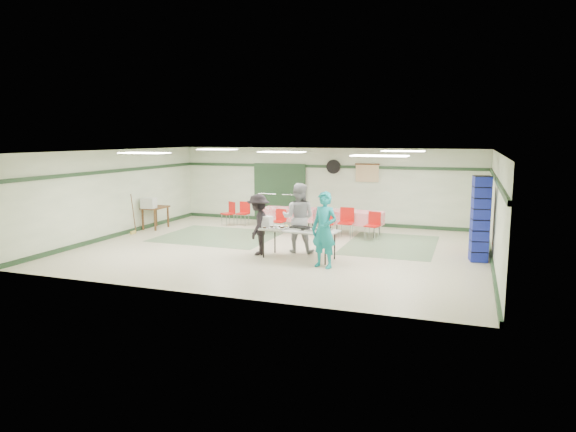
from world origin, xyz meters
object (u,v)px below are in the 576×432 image
(chair_a, at_px, (346,219))
(crate_stack_blue_a, at_px, (479,223))
(broom, at_px, (133,213))
(chair_loose_b, at_px, (230,211))
(printer_table, at_px, (155,210))
(office_printer, at_px, (149,203))
(serving_table, at_px, (299,231))
(volunteer_teal, at_px, (324,230))
(volunteer_grey, at_px, (299,218))
(chair_b, at_px, (327,221))
(crate_stack_blue_b, at_px, (480,219))
(chair_c, at_px, (373,223))
(chair_d, at_px, (280,219))
(dining_table_b, at_px, (290,214))
(volunteer_dark, at_px, (258,224))
(crate_stack_red, at_px, (479,220))
(chair_loose_a, at_px, (244,211))
(dining_table_a, at_px, (355,217))

(chair_a, xyz_separation_m, crate_stack_blue_a, (3.81, -1.25, 0.31))
(broom, bearing_deg, chair_loose_b, 62.84)
(printer_table, distance_m, office_printer, 0.45)
(serving_table, bearing_deg, volunteer_teal, -30.86)
(volunteer_grey, xyz_separation_m, crate_stack_blue_a, (4.57, 1.13, -0.05))
(chair_b, height_order, crate_stack_blue_b, crate_stack_blue_b)
(chair_c, bearing_deg, office_printer, -159.32)
(chair_d, xyz_separation_m, crate_stack_blue_b, (5.99, -1.84, 0.59))
(volunteer_teal, height_order, crate_stack_blue_a, volunteer_teal)
(dining_table_b, bearing_deg, broom, -158.24)
(chair_c, bearing_deg, volunteer_dark, -116.49)
(volunteer_teal, bearing_deg, broom, -178.76)
(chair_c, bearing_deg, printer_table, -162.12)
(volunteer_teal, xyz_separation_m, crate_stack_red, (3.48, 2.74, 0.01))
(crate_stack_red, height_order, crate_stack_blue_b, crate_stack_blue_b)
(volunteer_dark, height_order, chair_loose_a, volunteer_dark)
(chair_b, relative_size, printer_table, 0.89)
(volunteer_grey, xyz_separation_m, volunteer_dark, (-0.91, -0.61, -0.13))
(crate_stack_blue_b, relative_size, office_printer, 4.93)
(chair_a, bearing_deg, chair_loose_b, 167.16)
(chair_d, relative_size, chair_loose_b, 0.95)
(dining_table_b, relative_size, chair_loose_b, 2.12)
(chair_loose_b, distance_m, broom, 3.32)
(serving_table, bearing_deg, chair_b, 97.93)
(dining_table_b, bearing_deg, dining_table_a, -4.40)
(crate_stack_blue_a, height_order, office_printer, crate_stack_blue_a)
(chair_a, bearing_deg, dining_table_a, 72.89)
(chair_d, bearing_deg, dining_table_b, 84.39)
(dining_table_b, xyz_separation_m, crate_stack_blue_b, (5.86, -2.41, 0.50))
(volunteer_grey, distance_m, crate_stack_blue_a, 4.71)
(chair_b, relative_size, crate_stack_blue_b, 0.39)
(volunteer_grey, relative_size, chair_a, 2.00)
(chair_loose_b, relative_size, office_printer, 1.91)
(chair_b, height_order, printer_table, chair_b)
(serving_table, relative_size, volunteer_grey, 1.10)
(volunteer_teal, xyz_separation_m, chair_loose_a, (-4.26, 4.76, -0.40))
(volunteer_dark, bearing_deg, printer_table, -128.14)
(dining_table_b, relative_size, crate_stack_blue_b, 0.82)
(serving_table, bearing_deg, chair_c, 72.58)
(chair_loose_a, distance_m, broom, 3.78)
(dining_table_b, xyz_separation_m, chair_d, (-0.13, -0.57, -0.09))
(office_printer, bearing_deg, printer_table, 79.22)
(chair_b, bearing_deg, volunteer_dark, -124.45)
(volunteer_teal, bearing_deg, volunteer_grey, 146.92)
(chair_a, height_order, office_printer, office_printer)
(volunteer_grey, height_order, office_printer, volunteer_grey)
(serving_table, relative_size, chair_loose_b, 2.47)
(volunteer_dark, distance_m, chair_c, 3.90)
(crate_stack_blue_b, bearing_deg, chair_loose_a, 159.52)
(chair_a, relative_size, crate_stack_red, 0.51)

